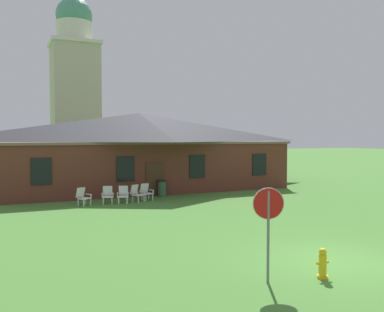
# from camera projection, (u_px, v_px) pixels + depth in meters

# --- Properties ---
(ground_plane) EXTENTS (200.00, 200.00, 0.00)m
(ground_plane) POSITION_uv_depth(u_px,v_px,m) (336.00, 260.00, 12.27)
(ground_plane) COLOR #477F33
(brick_building) EXTENTS (19.83, 10.40, 5.42)m
(brick_building) POSITION_uv_depth(u_px,v_px,m) (139.00, 149.00, 30.37)
(brick_building) COLOR brown
(brick_building) RESTS_ON ground
(dome_tower) EXTENTS (5.18, 5.18, 19.61)m
(dome_tower) POSITION_uv_depth(u_px,v_px,m) (75.00, 88.00, 45.02)
(dome_tower) COLOR #BCB29E
(dome_tower) RESTS_ON ground
(stop_sign) EXTENTS (0.76, 0.30, 2.40)m
(stop_sign) POSITION_uv_depth(u_px,v_px,m) (268.00, 215.00, 10.32)
(stop_sign) COLOR slate
(stop_sign) RESTS_ON ground
(lawn_chair_by_porch) EXTENTS (0.83, 0.86, 0.96)m
(lawn_chair_by_porch) POSITION_uv_depth(u_px,v_px,m) (83.00, 196.00, 22.14)
(lawn_chair_by_porch) COLOR white
(lawn_chair_by_porch) RESTS_ON ground
(lawn_chair_near_door) EXTENTS (0.73, 0.77, 0.96)m
(lawn_chair_near_door) POSITION_uv_depth(u_px,v_px,m) (108.00, 194.00, 22.78)
(lawn_chair_near_door) COLOR white
(lawn_chair_near_door) RESTS_ON ground
(lawn_chair_left_end) EXTENTS (0.76, 0.82, 0.96)m
(lawn_chair_left_end) POSITION_uv_depth(u_px,v_px,m) (123.00, 194.00, 22.90)
(lawn_chair_left_end) COLOR white
(lawn_chair_left_end) RESTS_ON ground
(lawn_chair_middle) EXTENTS (0.83, 0.86, 0.96)m
(lawn_chair_middle) POSITION_uv_depth(u_px,v_px,m) (137.00, 193.00, 23.44)
(lawn_chair_middle) COLOR white
(lawn_chair_middle) RESTS_ON ground
(lawn_chair_right_end) EXTENTS (0.73, 0.78, 0.96)m
(lawn_chair_right_end) POSITION_uv_depth(u_px,v_px,m) (146.00, 191.00, 24.06)
(lawn_chair_right_end) COLOR white
(lawn_chair_right_end) RESTS_ON ground
(fire_hydrant) EXTENTS (0.36, 0.28, 0.79)m
(fire_hydrant) POSITION_uv_depth(u_px,v_px,m) (323.00, 264.00, 10.68)
(fire_hydrant) COLOR gold
(fire_hydrant) RESTS_ON ground
(trash_bin) EXTENTS (0.56, 0.56, 0.98)m
(trash_bin) POSITION_uv_depth(u_px,v_px,m) (162.00, 188.00, 25.59)
(trash_bin) COLOR #335638
(trash_bin) RESTS_ON ground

